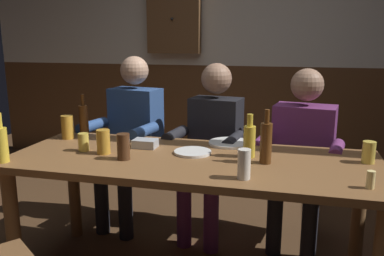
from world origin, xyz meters
The scene contains 21 objects.
back_wall_upper centered at (0.00, 2.28, 1.76)m, with size 5.80×0.12×1.32m, color beige.
back_wall_wainscot centered at (0.00, 2.28, 0.55)m, with size 5.80×0.12×1.10m, color brown.
dining_table centered at (0.00, 0.05, 0.64)m, with size 2.03×0.81×0.74m.
person_0 centered at (-0.62, 0.68, 0.69)m, with size 0.55×0.56×1.26m.
person_1 centered at (-0.01, 0.67, 0.67)m, with size 0.52×0.55×1.22m.
person_2 centered at (0.60, 0.68, 0.66)m, with size 0.58×0.59×1.19m.
table_candle centered at (0.87, -0.21, 0.78)m, with size 0.04×0.04×0.08m, color #F9E08C.
condiment_caddy centered at (-0.32, 0.18, 0.77)m, with size 0.14×0.10×0.05m, color #B2B7BC.
plate_0 centered at (-0.02, 0.13, 0.75)m, with size 0.21×0.21×0.01m, color white.
plate_1 centered at (0.16, 0.38, 0.75)m, with size 0.26×0.26×0.01m, color white.
bottle_0 centered at (-0.82, 0.36, 0.85)m, with size 0.06×0.06×0.28m.
bottle_1 centered at (0.30, 0.14, 0.84)m, with size 0.07×0.07×0.24m.
bottle_2 centered at (-0.95, -0.28, 0.84)m, with size 0.07×0.07×0.26m.
bottle_3 centered at (0.40, 0.05, 0.86)m, with size 0.06×0.06×0.29m.
pint_glass_0 centered at (0.92, 0.18, 0.80)m, with size 0.07×0.07×0.12m, color #E5C64C.
pint_glass_1 centered at (-0.64, 0.02, 0.79)m, with size 0.06×0.06×0.11m, color #E5C64C.
pint_glass_2 centered at (-0.35, -0.08, 0.81)m, with size 0.07×0.07×0.14m, color #4C2D19.
pint_glass_3 centered at (0.32, -0.22, 0.81)m, with size 0.06×0.06×0.14m, color white.
pint_glass_4 centered at (-0.89, 0.27, 0.82)m, with size 0.08×0.08×0.15m, color gold.
pint_glass_5 centered at (-0.50, 0.00, 0.81)m, with size 0.08×0.08×0.14m, color gold.
wall_dart_cabinet centered at (-0.72, 2.15, 1.57)m, with size 0.56×0.15×0.70m.
Camera 1 is at (0.52, -2.02, 1.39)m, focal length 37.76 mm.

